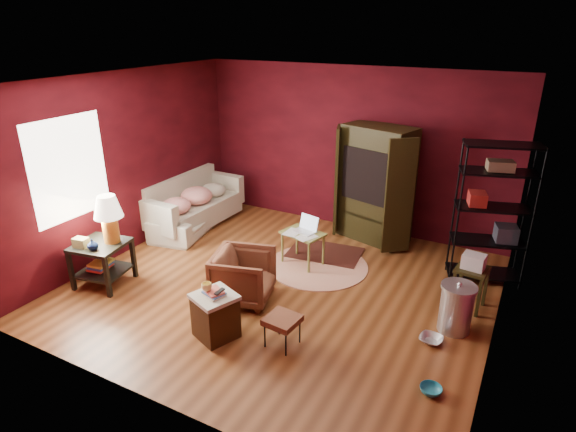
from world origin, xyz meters
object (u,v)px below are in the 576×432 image
at_px(side_table, 105,232).
at_px(wire_shelving, 494,208).
at_px(sofa, 193,206).
at_px(armchair, 243,274).
at_px(tv_armoire, 375,182).
at_px(hamper, 215,315).
at_px(laptop_desk, 303,236).

bearing_deg(side_table, wire_shelving, 28.80).
distance_m(sofa, armchair, 2.70).
height_order(armchair, tv_armoire, tv_armoire).
distance_m(armchair, side_table, 2.01).
bearing_deg(tv_armoire, hamper, -85.67).
height_order(hamper, wire_shelving, wire_shelving).
distance_m(hamper, laptop_desk, 2.13).
relative_size(hamper, wire_shelving, 0.32).
xyz_separation_m(side_table, hamper, (2.07, -0.33, -0.49)).
bearing_deg(laptop_desk, side_table, -126.45).
bearing_deg(laptop_desk, armchair, -87.11).
height_order(side_table, wire_shelving, wire_shelving).
relative_size(side_table, tv_armoire, 0.67).
bearing_deg(wire_shelving, sofa, 168.06).
bearing_deg(wire_shelving, hamper, -148.49).
relative_size(sofa, wire_shelving, 0.97).
height_order(armchair, laptop_desk, armchair).
bearing_deg(sofa, side_table, 175.36).
relative_size(tv_armoire, wire_shelving, 0.96).
bearing_deg(armchair, sofa, 36.70).
height_order(laptop_desk, tv_armoire, tv_armoire).
bearing_deg(tv_armoire, sofa, -145.60).
distance_m(sofa, side_table, 2.20).
xyz_separation_m(hamper, tv_armoire, (0.72, 3.50, 0.72)).
bearing_deg(tv_armoire, armchair, -92.37).
height_order(side_table, tv_armoire, tv_armoire).
bearing_deg(hamper, side_table, 170.81).
bearing_deg(hamper, armchair, 100.64).
bearing_deg(laptop_desk, tv_armoire, 79.36).
bearing_deg(wire_shelving, tv_armoire, 145.40).
distance_m(side_table, laptop_desk, 2.82).
bearing_deg(side_table, sofa, 96.25).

